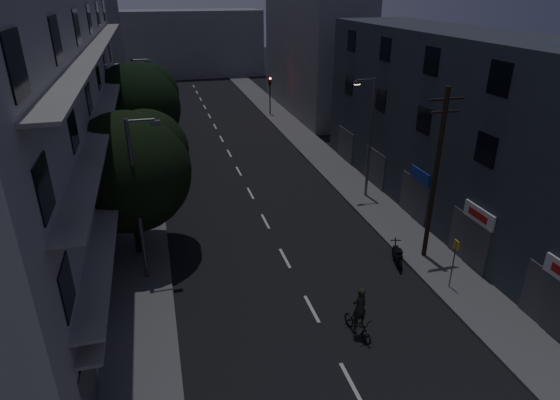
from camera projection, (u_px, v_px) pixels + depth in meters
name	position (u px, v px, depth m)	size (l,w,h in m)	color
ground	(238.00, 169.00, 37.43)	(160.00, 160.00, 0.00)	black
sidewalk_left	(141.00, 177.00, 35.62)	(3.00, 90.00, 0.15)	#565659
sidewalk_right	(326.00, 160.00, 39.19)	(3.00, 90.00, 0.15)	#565659
lane_markings	(225.00, 146.00, 42.92)	(0.15, 60.50, 0.01)	beige
building_left	(40.00, 113.00, 25.53)	(7.00, 36.00, 14.00)	#A2A29D
building_right	(462.00, 128.00, 28.34)	(6.19, 28.00, 11.00)	#2A313A
building_far_left	(89.00, 40.00, 51.44)	(6.00, 20.00, 16.00)	slate
building_far_right	(313.00, 53.00, 52.51)	(6.00, 20.00, 13.00)	slate
building_far_end	(185.00, 44.00, 74.86)	(24.00, 8.00, 10.00)	slate
tree_near	(130.00, 167.00, 23.68)	(6.24, 6.24, 7.70)	black
tree_mid	(136.00, 104.00, 34.96)	(6.67, 6.67, 8.21)	black
tree_far	(138.00, 97.00, 43.32)	(4.96, 4.96, 6.14)	black
traffic_signal_far_right	(270.00, 88.00, 51.82)	(0.28, 0.37, 4.10)	black
traffic_signal_far_left	(145.00, 96.00, 47.86)	(0.28, 0.37, 4.10)	black
street_lamp_left_near	(139.00, 194.00, 21.50)	(1.51, 0.25, 8.00)	#56575D
street_lamp_right	(369.00, 133.00, 30.53)	(1.51, 0.25, 8.00)	#55595D
street_lamp_left_far	(139.00, 104.00, 38.16)	(1.51, 0.25, 8.00)	#5C5F64
utility_pole	(436.00, 173.00, 23.21)	(1.80, 0.24, 9.00)	black
bus_stop_sign	(455.00, 255.00, 21.79)	(0.06, 0.35, 2.52)	#595B60
motorcycle	(397.00, 256.00, 24.39)	(0.74, 1.91, 1.25)	black
cyclist	(358.00, 319.00, 19.30)	(1.01, 1.94, 2.34)	black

